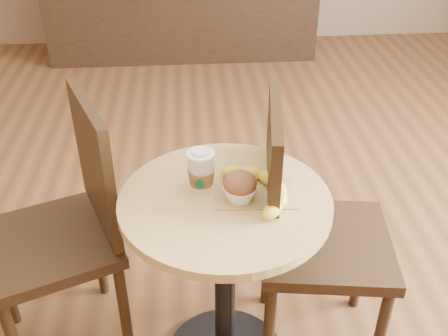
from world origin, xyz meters
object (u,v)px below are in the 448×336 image
(cafe_table, at_px, (225,258))
(muffin, at_px, (240,187))
(coffee_cup, at_px, (201,172))
(banana, at_px, (258,190))
(chair_left, at_px, (67,226))
(chair_right, at_px, (307,230))

(cafe_table, bearing_deg, muffin, -18.31)
(coffee_cup, bearing_deg, banana, -8.01)
(coffee_cup, relative_size, banana, 0.49)
(banana, bearing_deg, chair_left, 145.98)
(cafe_table, bearing_deg, chair_left, 161.96)
(cafe_table, relative_size, muffin, 7.43)
(chair_right, xyz_separation_m, coffee_cup, (-0.35, -0.03, 0.27))
(cafe_table, height_order, coffee_cup, coffee_cup)
(cafe_table, relative_size, chair_right, 0.76)
(cafe_table, bearing_deg, banana, 0.21)
(chair_right, bearing_deg, banana, 120.95)
(coffee_cup, xyz_separation_m, banana, (0.16, -0.05, -0.04))
(coffee_cup, bearing_deg, muffin, -21.38)
(cafe_table, height_order, chair_left, chair_left)
(chair_right, bearing_deg, coffee_cup, 102.82)
(cafe_table, xyz_separation_m, chair_left, (-0.53, 0.17, 0.03))
(chair_right, relative_size, banana, 3.47)
(muffin, bearing_deg, cafe_table, 161.69)
(coffee_cup, distance_m, muffin, 0.13)
(coffee_cup, relative_size, muffin, 1.37)
(chair_right, height_order, banana, chair_right)
(chair_right, xyz_separation_m, banana, (-0.18, -0.08, 0.23))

